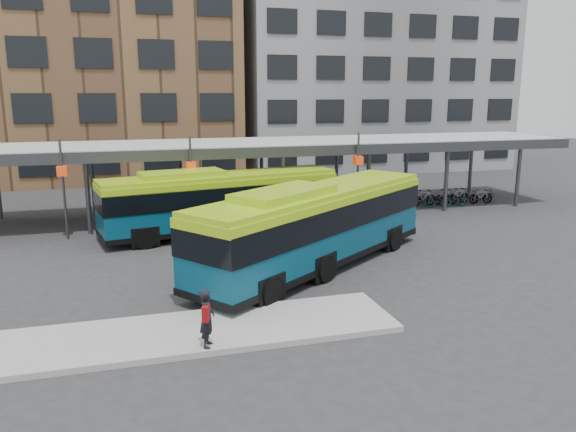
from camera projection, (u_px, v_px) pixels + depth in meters
The scene contains 9 objects.
ground at pixel (308, 287), 20.36m from camera, with size 120.00×120.00×0.00m, color #28282B.
boarding_island at pixel (158, 337), 16.04m from camera, with size 14.00×3.00×0.18m, color gray.
canopy at pixel (237, 147), 31.57m from camera, with size 40.00×6.53×4.80m.
building_brick at pixel (68, 40), 45.28m from camera, with size 26.00×14.00×22.00m, color brown.
building_grey at pixel (365, 58), 52.55m from camera, with size 24.00×14.00×20.00m, color slate.
bus_front at pixel (316, 224), 22.24m from camera, with size 11.79×9.59×3.48m.
bus_rear at pixel (221, 200), 27.81m from camera, with size 12.05×4.67×3.25m.
pedestrian at pixel (207, 318), 15.05m from camera, with size 0.55×0.68×1.61m.
bike_rack at pixel (451, 198), 35.11m from camera, with size 6.41×1.56×1.04m.
Camera 1 is at (-6.07, -18.35, 6.93)m, focal length 35.00 mm.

